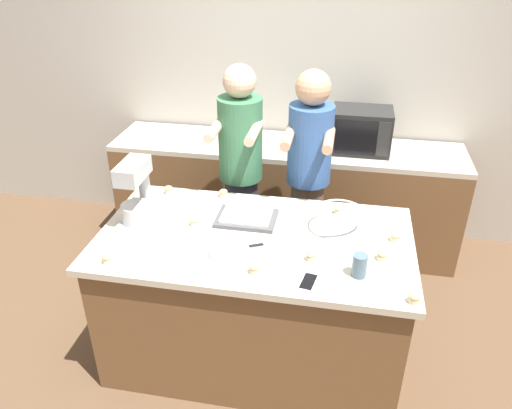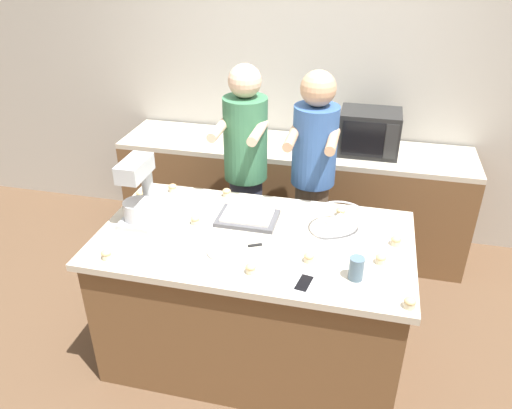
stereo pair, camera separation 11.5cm
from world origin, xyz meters
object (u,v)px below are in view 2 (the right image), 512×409
(person_right, at_px, (312,183))
(cupcake_8, at_px, (227,192))
(stand_mixer, at_px, (139,194))
(microwave_oven, at_px, (369,132))
(drinking_glass, at_px, (356,268))
(cell_phone, at_px, (304,284))
(cupcake_3, at_px, (410,303))
(cupcake_7, at_px, (309,257))
(cupcake_0, at_px, (106,254))
(cupcake_6, at_px, (251,268))
(cupcake_5, at_px, (341,212))
(cupcake_2, at_px, (381,259))
(cupcake_4, at_px, (173,188))
(person_left, at_px, (246,176))
(small_plate, at_px, (226,251))
(cupcake_10, at_px, (195,220))
(cupcake_1, at_px, (141,195))
(cupcake_9, at_px, (396,241))
(knife, at_px, (265,244))
(baking_tray, at_px, (248,217))
(mixing_bowl, at_px, (340,222))

(person_right, distance_m, cupcake_8, 0.60)
(stand_mixer, xyz_separation_m, microwave_oven, (1.27, 1.32, 0.00))
(drinking_glass, bearing_deg, cupcake_8, 141.65)
(person_right, bearing_deg, cell_phone, -84.40)
(cell_phone, bearing_deg, cupcake_3, -6.25)
(microwave_oven, xyz_separation_m, cupcake_3, (0.26, -1.77, -0.15))
(cupcake_7, bearing_deg, cupcake_0, -168.04)
(cupcake_0, distance_m, cupcake_6, 0.77)
(cupcake_5, relative_size, cupcake_7, 1.00)
(cupcake_2, height_order, cupcake_4, same)
(cupcake_5, bearing_deg, person_left, 151.39)
(drinking_glass, bearing_deg, small_plate, 174.18)
(stand_mixer, distance_m, small_plate, 0.65)
(microwave_oven, height_order, small_plate, microwave_oven)
(stand_mixer, distance_m, cupcake_0, 0.44)
(drinking_glass, distance_m, cupcake_3, 0.30)
(cupcake_4, relative_size, cupcake_5, 1.00)
(cupcake_10, bearing_deg, cupcake_1, 153.99)
(cupcake_5, xyz_separation_m, cupcake_10, (-0.83, -0.30, 0.00))
(cupcake_5, bearing_deg, cupcake_10, -160.30)
(small_plate, xyz_separation_m, cupcake_9, (0.89, 0.29, 0.02))
(stand_mixer, distance_m, cupcake_1, 0.31)
(cupcake_4, bearing_deg, cell_phone, -37.97)
(stand_mixer, xyz_separation_m, cupcake_4, (0.04, 0.38, -0.15))
(cupcake_4, bearing_deg, cupcake_0, -93.79)
(knife, relative_size, cupcake_9, 3.69)
(person_left, distance_m, baking_tray, 0.58)
(person_left, distance_m, drinking_glass, 1.28)
(small_plate, height_order, cupcake_2, cupcake_2)
(drinking_glass, bearing_deg, cupcake_5, 101.73)
(person_left, height_order, cupcake_10, person_left)
(cupcake_1, height_order, cupcake_5, same)
(cupcake_2, bearing_deg, baking_tray, 161.43)
(person_left, bearing_deg, person_right, -0.01)
(person_right, relative_size, small_plate, 7.98)
(cupcake_6, xyz_separation_m, cupcake_10, (-0.43, 0.39, 0.00))
(cell_phone, bearing_deg, person_right, 95.60)
(small_plate, bearing_deg, cupcake_7, 2.41)
(cupcake_4, bearing_deg, baking_tray, -22.91)
(stand_mixer, xyz_separation_m, cupcake_9, (1.48, 0.07, -0.15))
(cupcake_6, distance_m, cupcake_9, 0.84)
(person_left, bearing_deg, cupcake_3, -46.90)
(mixing_bowl, distance_m, cupcake_7, 0.36)
(cupcake_10, bearing_deg, person_right, 48.15)
(baking_tray, distance_m, cupcake_9, 0.86)
(person_right, bearing_deg, cupcake_9, -48.99)
(stand_mixer, bearing_deg, cupcake_3, -16.23)
(cupcake_6, height_order, cupcake_9, same)
(cupcake_1, bearing_deg, baking_tray, -8.12)
(person_left, bearing_deg, small_plate, -82.06)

